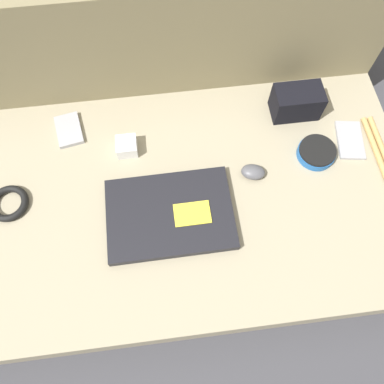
% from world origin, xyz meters
% --- Properties ---
extents(ground_plane, '(8.00, 8.00, 0.00)m').
position_xyz_m(ground_plane, '(0.00, 0.00, 0.00)').
color(ground_plane, '#38383D').
extents(couch_seat, '(1.17, 0.68, 0.14)m').
position_xyz_m(couch_seat, '(0.00, 0.00, 0.07)').
color(couch_seat, gray).
rests_on(couch_seat, ground_plane).
extents(couch_backrest, '(1.17, 0.20, 0.47)m').
position_xyz_m(couch_backrest, '(0.00, 0.44, 0.23)').
color(couch_backrest, '#756B4C').
rests_on(couch_backrest, ground_plane).
extents(laptop, '(0.32, 0.22, 0.03)m').
position_xyz_m(laptop, '(-0.06, -0.05, 0.15)').
color(laptop, black).
rests_on(laptop, couch_seat).
extents(computer_mouse, '(0.07, 0.06, 0.03)m').
position_xyz_m(computer_mouse, '(0.17, 0.04, 0.16)').
color(computer_mouse, '#4C4C51').
rests_on(computer_mouse, couch_seat).
extents(speaker_puck, '(0.10, 0.10, 0.03)m').
position_xyz_m(speaker_puck, '(0.35, 0.08, 0.15)').
color(speaker_puck, '#1E569E').
rests_on(speaker_puck, couch_seat).
extents(phone_silver, '(0.09, 0.13, 0.01)m').
position_xyz_m(phone_silver, '(0.46, 0.11, 0.14)').
color(phone_silver, '#99999E').
rests_on(phone_silver, couch_seat).
extents(phone_black, '(0.09, 0.12, 0.01)m').
position_xyz_m(phone_black, '(-0.32, 0.24, 0.15)').
color(phone_black, '#99999E').
rests_on(phone_black, couch_seat).
extents(camera_pouch, '(0.13, 0.08, 0.09)m').
position_xyz_m(camera_pouch, '(0.32, 0.23, 0.18)').
color(camera_pouch, black).
rests_on(camera_pouch, couch_seat).
extents(charger_brick, '(0.05, 0.06, 0.04)m').
position_xyz_m(charger_brick, '(-0.16, 0.16, 0.16)').
color(charger_brick, silver).
rests_on(charger_brick, couch_seat).
extents(cable_coil, '(0.10, 0.10, 0.02)m').
position_xyz_m(cable_coil, '(-0.47, 0.03, 0.15)').
color(cable_coil, black).
rests_on(cable_coil, couch_seat).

